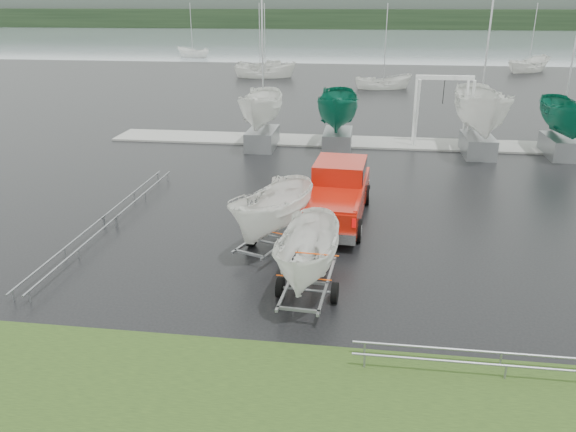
{
  "coord_description": "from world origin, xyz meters",
  "views": [
    {
      "loc": [
        0.51,
        -21.01,
        8.08
      ],
      "look_at": [
        -1.91,
        -3.17,
        1.2
      ],
      "focal_mm": 35.0,
      "sensor_mm": 36.0,
      "label": 1
    }
  ],
  "objects": [
    {
      "name": "keelboat_0",
      "position": [
        -5.37,
        11.0,
        3.56
      ],
      "size": [
        2.25,
        3.2,
        10.42
      ],
      "color": "gray",
      "rests_on": "ground"
    },
    {
      "name": "trailer_hitched",
      "position": [
        -0.86,
        -6.5,
        2.68
      ],
      "size": [
        1.82,
        3.67,
        4.94
      ],
      "rotation": [
        0.0,
        0.0,
        -0.07
      ],
      "color": "gray",
      "rests_on": "ground"
    },
    {
      "name": "keelboat_3",
      "position": [
        11.45,
        11.3,
        3.36
      ],
      "size": [
        2.14,
        3.2,
        10.3
      ],
      "color": "gray",
      "rests_on": "ground"
    },
    {
      "name": "ground_plane",
      "position": [
        0.0,
        0.0,
        0.0
      ],
      "size": [
        120.0,
        120.0,
        0.0
      ],
      "primitive_type": "plane",
      "color": "black",
      "rests_on": "ground"
    },
    {
      "name": "moored_boat_1",
      "position": [
        -12.29,
        47.99,
        0.01
      ],
      "size": [
        3.36,
        3.36,
        11.11
      ],
      "rotation": [
        0.0,
        0.0,
        5.48
      ],
      "color": "silver",
      "rests_on": "ground"
    },
    {
      "name": "lake",
      "position": [
        0.0,
        100.0,
        -0.01
      ],
      "size": [
        300.0,
        300.0,
        0.0
      ],
      "primitive_type": "plane",
      "color": "gray",
      "rests_on": "ground"
    },
    {
      "name": "boat_hoist",
      "position": [
        5.05,
        13.0,
        2.67
      ],
      "size": [
        3.3,
        2.18,
        4.12
      ],
      "color": "silver",
      "rests_on": "ground"
    },
    {
      "name": "moored_boat_4",
      "position": [
        -26.56,
        67.22,
        0.01
      ],
      "size": [
        3.2,
        3.17,
        11.12
      ],
      "rotation": [
        0.0,
        0.0,
        4.25
      ],
      "color": "silver",
      "rests_on": "ground"
    },
    {
      "name": "moored_boat_2",
      "position": [
        2.24,
        36.36,
        0.01
      ],
      "size": [
        2.65,
        2.6,
        10.86
      ],
      "rotation": [
        0.0,
        0.0,
        1.81
      ],
      "color": "silver",
      "rests_on": "ground"
    },
    {
      "name": "keelboat_2",
      "position": [
        6.91,
        11.0,
        4.27
      ],
      "size": [
        2.68,
        3.2,
        10.86
      ],
      "color": "gray",
      "rests_on": "ground"
    },
    {
      "name": "grass_verge",
      "position": [
        0.0,
        -11.0,
        0.0
      ],
      "size": [
        40.0,
        40.0,
        0.0
      ],
      "primitive_type": "plane",
      "color": "#1F3213",
      "rests_on": "ground"
    },
    {
      "name": "mast_rack_1",
      "position": [
        -9.0,
        -5.0,
        0.35
      ],
      "size": [
        0.56,
        6.5,
        0.06
      ],
      "rotation": [
        0.0,
        0.0,
        1.57
      ],
      "color": "gray",
      "rests_on": "ground"
    },
    {
      "name": "trailer_parked",
      "position": [
        -2.39,
        -3.3,
        2.78
      ],
      "size": [
        2.36,
        3.79,
        5.14
      ],
      "rotation": [
        0.0,
        0.0,
        -0.36
      ],
      "color": "gray",
      "rests_on": "ground"
    },
    {
      "name": "dock",
      "position": [
        0.0,
        13.0,
        0.05
      ],
      "size": [
        30.0,
        3.0,
        0.12
      ],
      "primitive_type": "cube",
      "color": "gray",
      "rests_on": "ground"
    },
    {
      "name": "far_hill",
      "position": [
        0.0,
        178.0,
        5.0
      ],
      "size": [
        300.0,
        6.0,
        10.0
      ],
      "primitive_type": "cube",
      "color": "#4C5651",
      "rests_on": "ground"
    },
    {
      "name": "moored_boat_3",
      "position": [
        20.37,
        53.63,
        0.0
      ],
      "size": [
        4.11,
        4.11,
        11.81
      ],
      "rotation": [
        0.0,
        0.0,
        2.37
      ],
      "color": "silver",
      "rests_on": "ground"
    },
    {
      "name": "mast_rack_2",
      "position": [
        4.0,
        -9.5,
        0.35
      ],
      "size": [
        7.0,
        0.56,
        0.06
      ],
      "color": "gray",
      "rests_on": "ground"
    },
    {
      "name": "keelboat_1",
      "position": [
        -0.95,
        11.2,
        3.66
      ],
      "size": [
        2.31,
        3.2,
        7.25
      ],
      "color": "gray",
      "rests_on": "ground"
    },
    {
      "name": "moored_boat_0",
      "position": [
        -10.9,
        43.67,
        0.0
      ],
      "size": [
        3.09,
        3.03,
        11.53
      ],
      "rotation": [
        0.0,
        0.0,
        1.72
      ],
      "color": "silver",
      "rests_on": "ground"
    },
    {
      "name": "mast_rack_0",
      "position": [
        -9.0,
        1.0,
        0.35
      ],
      "size": [
        0.56,
        6.5,
        0.06
      ],
      "rotation": [
        0.0,
        0.0,
        1.57
      ],
      "color": "gray",
      "rests_on": "ground"
    },
    {
      "name": "pickup_truck",
      "position": [
        -0.39,
        0.17,
        1.1
      ],
      "size": [
        2.69,
        6.47,
        2.11
      ],
      "rotation": [
        0.0,
        0.0,
        -0.07
      ],
      "color": "#9E1408",
      "rests_on": "ground"
    },
    {
      "name": "treeline",
      "position": [
        0.0,
        170.0,
        3.0
      ],
      "size": [
        300.0,
        8.0,
        6.0
      ],
      "primitive_type": "cube",
      "color": "black",
      "rests_on": "ground"
    }
  ]
}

